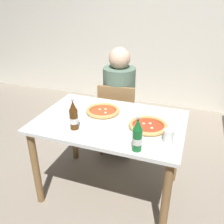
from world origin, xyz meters
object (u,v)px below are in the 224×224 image
(pizza_margherita_near, at_px, (103,111))
(paper_cup, at_px, (168,136))
(diner_seated, at_px, (119,105))
(beer_bottle_left, at_px, (74,117))
(pizza_marinara_far, at_px, (148,126))
(napkin_with_cutlery, at_px, (75,102))
(chair_behind_table, at_px, (118,115))
(beer_bottle_center, at_px, (137,136))
(dining_table_main, at_px, (110,132))

(pizza_margherita_near, xyz_separation_m, paper_cup, (0.59, -0.26, 0.03))
(diner_seated, bearing_deg, paper_cup, -52.73)
(beer_bottle_left, bearing_deg, pizza_marinara_far, 19.81)
(pizza_margherita_near, relative_size, napkin_with_cutlery, 1.36)
(chair_behind_table, xyz_separation_m, beer_bottle_center, (0.44, -0.94, 0.37))
(diner_seated, relative_size, beer_bottle_center, 4.89)
(beer_bottle_center, distance_m, napkin_with_cutlery, 0.93)
(dining_table_main, bearing_deg, chair_behind_table, 102.19)
(paper_cup, bearing_deg, chair_behind_table, 128.69)
(napkin_with_cutlery, bearing_deg, chair_behind_table, 52.44)
(chair_behind_table, relative_size, diner_seated, 0.70)
(pizza_marinara_far, xyz_separation_m, paper_cup, (0.17, -0.14, 0.03))
(pizza_margherita_near, distance_m, beer_bottle_left, 0.34)
(beer_bottle_center, bearing_deg, chair_behind_table, 115.15)
(napkin_with_cutlery, bearing_deg, beer_bottle_center, -36.33)
(diner_seated, distance_m, paper_cup, 1.06)
(chair_behind_table, xyz_separation_m, pizza_margherita_near, (0.03, -0.52, 0.29))
(diner_seated, xyz_separation_m, beer_bottle_center, (0.45, -0.99, 0.27))
(dining_table_main, height_order, beer_bottle_left, beer_bottle_left)
(napkin_with_cutlery, bearing_deg, pizza_margherita_near, -20.12)
(napkin_with_cutlery, bearing_deg, dining_table_main, -26.26)
(napkin_with_cutlery, xyz_separation_m, paper_cup, (0.93, -0.38, 0.04))
(beer_bottle_center, distance_m, paper_cup, 0.25)
(beer_bottle_left, height_order, paper_cup, beer_bottle_left)
(dining_table_main, relative_size, chair_behind_table, 1.41)
(napkin_with_cutlery, bearing_deg, pizza_marinara_far, -18.08)
(dining_table_main, bearing_deg, beer_bottle_left, -132.78)
(diner_seated, bearing_deg, pizza_marinara_far, -56.33)
(beer_bottle_center, bearing_deg, paper_cup, 42.60)
(chair_behind_table, distance_m, diner_seated, 0.11)
(chair_behind_table, relative_size, pizza_marinara_far, 2.60)
(beer_bottle_left, bearing_deg, paper_cup, 4.44)
(beer_bottle_left, bearing_deg, diner_seated, 85.61)
(pizza_margherita_near, bearing_deg, paper_cup, -23.80)
(pizza_margherita_near, height_order, beer_bottle_center, beer_bottle_center)
(pizza_marinara_far, height_order, paper_cup, paper_cup)
(beer_bottle_center, relative_size, napkin_with_cutlery, 1.07)
(chair_behind_table, relative_size, beer_bottle_center, 3.44)
(chair_behind_table, relative_size, paper_cup, 8.95)
(pizza_margherita_near, height_order, napkin_with_cutlery, pizza_margherita_near)
(diner_seated, height_order, pizza_marinara_far, diner_seated)
(pizza_marinara_far, relative_size, beer_bottle_left, 1.32)
(pizza_margherita_near, distance_m, napkin_with_cutlery, 0.36)
(dining_table_main, relative_size, napkin_with_cutlery, 5.18)
(chair_behind_table, xyz_separation_m, napkin_with_cutlery, (-0.30, -0.40, 0.27))
(pizza_margherita_near, height_order, beer_bottle_left, beer_bottle_left)
(pizza_marinara_far, xyz_separation_m, beer_bottle_left, (-0.53, -0.19, 0.08))
(napkin_with_cutlery, bearing_deg, beer_bottle_left, -62.43)
(beer_bottle_left, bearing_deg, napkin_with_cutlery, 117.57)
(dining_table_main, relative_size, pizza_margherita_near, 3.80)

